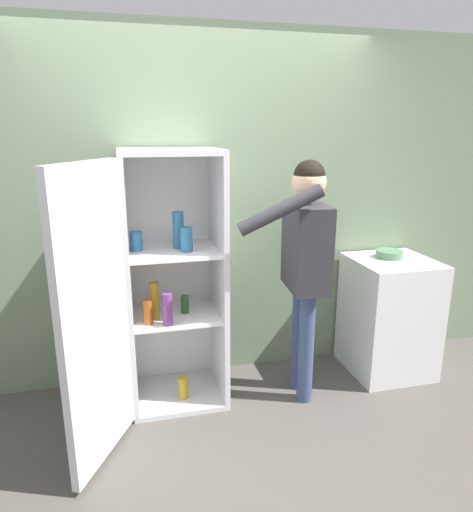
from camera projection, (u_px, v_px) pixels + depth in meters
The scene contains 6 objects.
ground_plane at pixel (231, 447), 2.75m from camera, with size 12.00×12.00×0.00m, color #4C4742.
wall_back at pixel (200, 211), 3.33m from camera, with size 7.00×0.06×2.55m.
refrigerator at pixel (157, 286), 2.96m from camera, with size 0.97×1.14×1.73m.
person at pixel (305, 252), 3.04m from camera, with size 0.66×0.56×1.67m.
counter at pixel (388, 316), 3.54m from camera, with size 0.59×0.60×0.91m.
bowl at pixel (389, 254), 3.47m from camera, with size 0.20×0.20×0.06m.
Camera 1 is at (-0.53, -2.28, 1.84)m, focal length 32.00 mm.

